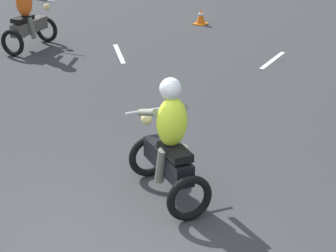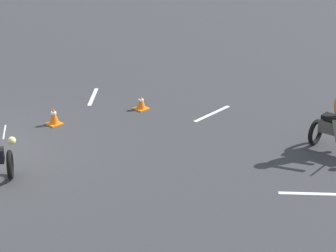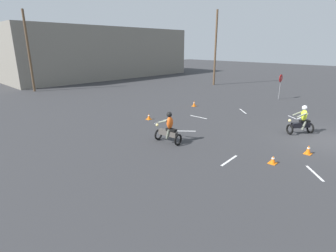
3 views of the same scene
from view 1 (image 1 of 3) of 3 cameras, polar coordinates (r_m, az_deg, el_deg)
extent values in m
plane|color=#333335|center=(7.69, -6.34, -10.23)|extent=(120.00, 120.00, 0.00)
torus|color=black|center=(9.03, -1.65, -2.64)|extent=(0.43, 0.55, 0.60)
torus|color=black|center=(7.97, 1.87, -6.31)|extent=(0.43, 0.55, 0.60)
cube|color=black|center=(8.40, 0.00, -3.02)|extent=(1.03, 0.84, 0.28)
cube|color=black|center=(8.12, 0.62, -2.24)|extent=(0.61, 0.54, 0.10)
cylinder|color=silver|center=(8.71, -1.57, 1.40)|extent=(0.44, 0.59, 0.04)
sphere|color=#F2E08C|center=(8.89, -1.88, 0.59)|extent=(0.22, 0.22, 0.16)
ellipsoid|color=#D8F233|center=(8.06, 0.34, 0.35)|extent=(0.46, 0.49, 0.64)
cylinder|color=slate|center=(8.37, 0.76, 1.59)|extent=(0.50, 0.39, 0.27)
cylinder|color=slate|center=(8.23, -1.78, 1.19)|extent=(0.50, 0.39, 0.27)
cylinder|color=slate|center=(8.36, 1.15, -3.13)|extent=(0.27, 0.24, 0.51)
cylinder|color=slate|center=(8.26, -0.62, -3.47)|extent=(0.27, 0.24, 0.51)
sphere|color=silver|center=(7.94, 0.23, 3.26)|extent=(0.39, 0.39, 0.28)
torus|color=black|center=(15.91, -10.55, 8.26)|extent=(0.61, 0.16, 0.60)
torus|color=black|center=(14.91, -13.39, 7.06)|extent=(0.61, 0.16, 0.60)
cube|color=#4C4742|center=(15.35, -11.99, 8.48)|extent=(0.36, 1.12, 0.28)
cube|color=black|center=(15.13, -12.55, 9.08)|extent=(0.32, 0.58, 0.10)
cylinder|color=silver|center=(15.72, -10.83, 10.69)|extent=(0.70, 0.11, 0.04)
sphere|color=#F2E08C|center=(15.86, -10.51, 10.15)|extent=(0.18, 0.18, 0.16)
ellipsoid|color=#EA5919|center=(15.13, -12.44, 10.49)|extent=(0.43, 0.32, 0.64)
cylinder|color=slate|center=(15.19, -11.78, 8.34)|extent=(0.15, 0.26, 0.51)
cylinder|color=slate|center=(15.36, -12.64, 8.43)|extent=(0.15, 0.26, 0.51)
cube|color=orange|center=(17.41, 2.86, 8.88)|extent=(0.32, 0.32, 0.03)
cone|color=orange|center=(17.36, 2.88, 9.53)|extent=(0.24, 0.24, 0.38)
cylinder|color=white|center=(17.35, 2.88, 9.71)|extent=(0.13, 0.13, 0.05)
cube|color=silver|center=(14.46, 9.10, 5.69)|extent=(0.17, 1.40, 0.01)
cube|color=silver|center=(14.80, -4.28, 6.31)|extent=(1.09, 1.20, 0.01)
camera|label=2|loc=(17.56, 40.07, 24.06)|focal=70.00mm
camera|label=3|loc=(19.45, -56.35, 15.23)|focal=28.00mm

